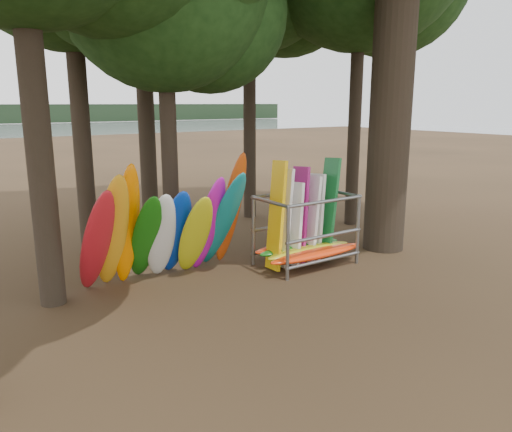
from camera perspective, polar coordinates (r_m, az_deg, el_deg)
ground at (r=12.37m, az=4.63°, el=-7.52°), size 120.00×120.00×0.00m
kayak_row at (r=12.25m, az=-10.18°, el=-1.55°), size 4.40×2.14×3.22m
storage_rack at (r=13.48m, az=5.66°, el=-1.78°), size 3.06×1.52×2.87m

